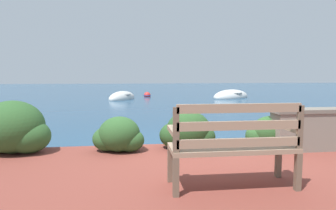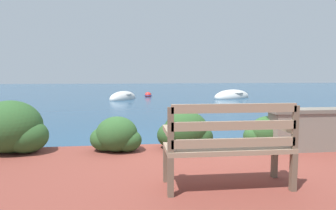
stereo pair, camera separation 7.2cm
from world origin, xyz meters
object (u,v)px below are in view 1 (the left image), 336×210
object	(u,v)px
mooring_buoy	(147,95)
park_bench	(234,144)
rowboat_nearest	(122,98)
rowboat_mid	(231,97)

from	to	relation	value
mooring_buoy	park_bench	bearing A→B (deg)	-89.80
park_bench	rowboat_nearest	xyz separation A→B (m)	(-1.58, 14.09, -0.63)
park_bench	rowboat_nearest	distance (m)	14.20
park_bench	rowboat_nearest	size ratio (longest dim) A/B	0.53
rowboat_nearest	park_bench	bearing A→B (deg)	34.68
rowboat_mid	rowboat_nearest	bearing A→B (deg)	146.38
rowboat_mid	mooring_buoy	bearing A→B (deg)	126.09
park_bench	mooring_buoy	world-z (taller)	park_bench
rowboat_nearest	rowboat_mid	world-z (taller)	rowboat_mid
park_bench	rowboat_nearest	bearing A→B (deg)	98.25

